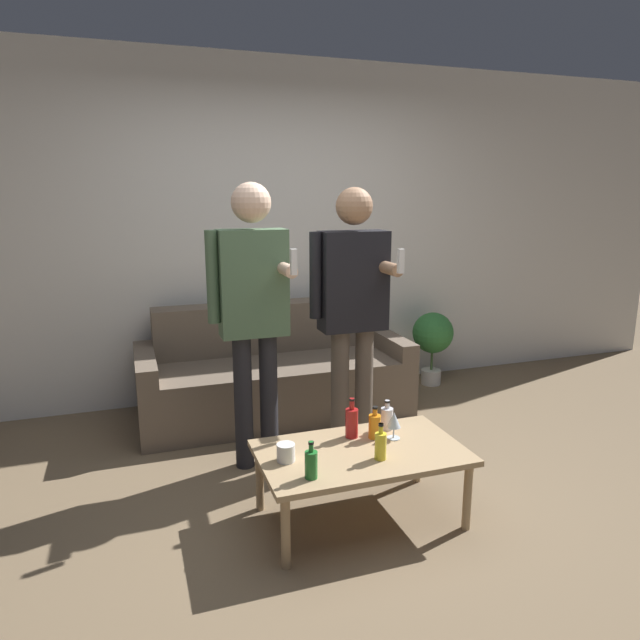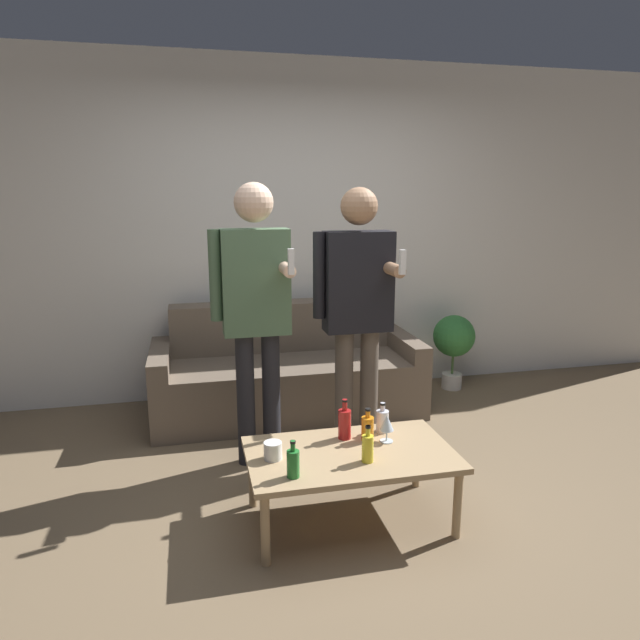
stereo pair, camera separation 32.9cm
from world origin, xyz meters
TOP-DOWN VIEW (x-y plane):
  - ground_plane at (0.00, 0.00)m, footprint 16.00×16.00m
  - wall_back at (0.00, 2.00)m, footprint 8.00×0.06m
  - couch at (-0.12, 1.51)m, footprint 2.01×0.82m
  - coffee_table at (-0.06, -0.08)m, footprint 1.05×0.62m
  - bottle_orange at (0.17, 0.12)m, footprint 0.07×0.07m
  - bottle_green at (-0.01, -0.20)m, footprint 0.06×0.06m
  - bottle_dark at (-0.39, -0.27)m, footprint 0.06×0.06m
  - bottle_yellow at (-0.05, 0.08)m, footprint 0.07×0.07m
  - bottle_red at (0.06, 0.03)m, footprint 0.07×0.07m
  - wine_glass_near at (0.16, -0.01)m, footprint 0.07×0.07m
  - cup_on_table at (-0.46, -0.07)m, footprint 0.09×0.09m
  - person_standing_left at (-0.44, 0.69)m, footprint 0.47×0.44m
  - person_standing_right at (0.19, 0.69)m, footprint 0.49×0.44m
  - potted_plant at (1.37, 1.69)m, footprint 0.36×0.36m

SIDE VIEW (x-z plane):
  - ground_plane at x=0.00m, z-range 0.00..0.00m
  - couch at x=-0.12m, z-range -0.11..0.70m
  - coffee_table at x=-0.06m, z-range 0.16..0.54m
  - cup_on_table at x=-0.46m, z-range 0.39..0.48m
  - potted_plant at x=1.37m, z-range 0.11..0.76m
  - bottle_orange at x=0.17m, z-range 0.37..0.54m
  - bottle_red at x=0.06m, z-range 0.37..0.55m
  - bottle_dark at x=-0.39m, z-range 0.37..0.55m
  - bottle_green at x=-0.01m, z-range 0.37..0.56m
  - bottle_yellow at x=-0.05m, z-range 0.37..0.59m
  - wine_glass_near at x=0.16m, z-range 0.42..0.56m
  - person_standing_right at x=0.19m, z-range 0.16..1.86m
  - person_standing_left at x=-0.44m, z-range 0.17..1.90m
  - wall_back at x=0.00m, z-range 0.00..2.70m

